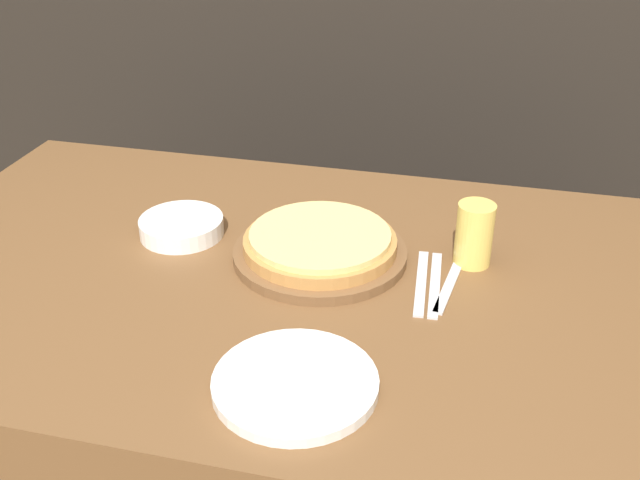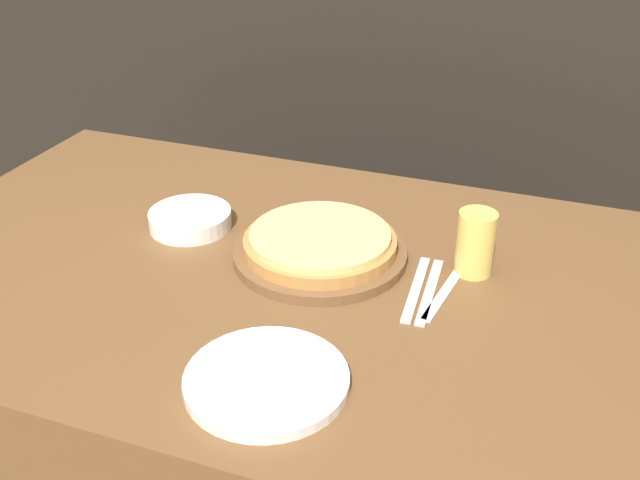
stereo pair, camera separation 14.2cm
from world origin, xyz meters
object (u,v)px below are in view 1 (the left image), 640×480
object	(u,v)px
fork	(421,282)
dinner_knife	(435,284)
side_bowl	(182,226)
spoon	(449,286)
beer_glass	(475,232)
pizza_on_board	(320,247)
dinner_plate	(295,383)

from	to	relation	value
fork	dinner_knife	distance (m)	0.02
side_bowl	spoon	size ratio (longest dim) A/B	0.91
beer_glass	side_bowl	distance (m)	0.58
beer_glass	dinner_knife	size ratio (longest dim) A/B	0.56
side_bowl	fork	distance (m)	0.50
pizza_on_board	dinner_knife	xyz separation A→B (m)	(0.23, -0.04, -0.02)
beer_glass	side_bowl	xyz separation A→B (m)	(-0.58, -0.03, -0.05)
side_bowl	beer_glass	bearing A→B (deg)	2.61
pizza_on_board	dinner_plate	size ratio (longest dim) A/B	1.34
spoon	pizza_on_board	bearing A→B (deg)	169.90
dinner_knife	spoon	world-z (taller)	same
fork	beer_glass	bearing A→B (deg)	49.26
pizza_on_board	beer_glass	world-z (taller)	beer_glass
fork	dinner_knife	bearing A→B (deg)	0.00
dinner_plate	spoon	world-z (taller)	dinner_plate
dinner_plate	spoon	bearing A→B (deg)	59.24
dinner_plate	side_bowl	world-z (taller)	side_bowl
beer_glass	dinner_knife	bearing A→B (deg)	-121.12
beer_glass	side_bowl	size ratio (longest dim) A/B	0.72
dinner_plate	fork	size ratio (longest dim) A/B	1.14
side_bowl	spoon	bearing A→B (deg)	-7.36
dinner_plate	fork	xyz separation A→B (m)	(0.15, 0.33, -0.01)
dinner_plate	dinner_knife	bearing A→B (deg)	62.54
beer_glass	spoon	xyz separation A→B (m)	(-0.03, -0.10, -0.06)
beer_glass	spoon	world-z (taller)	beer_glass
side_bowl	pizza_on_board	bearing A→B (deg)	-5.02
beer_glass	dinner_plate	xyz separation A→B (m)	(-0.23, -0.43, -0.06)
pizza_on_board	fork	world-z (taller)	pizza_on_board
dinner_plate	spoon	xyz separation A→B (m)	(0.20, 0.33, -0.01)
fork	spoon	bearing A→B (deg)	0.00
pizza_on_board	dinner_plate	xyz separation A→B (m)	(0.05, -0.38, -0.02)
side_bowl	dinner_knife	xyz separation A→B (m)	(0.52, -0.07, -0.02)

